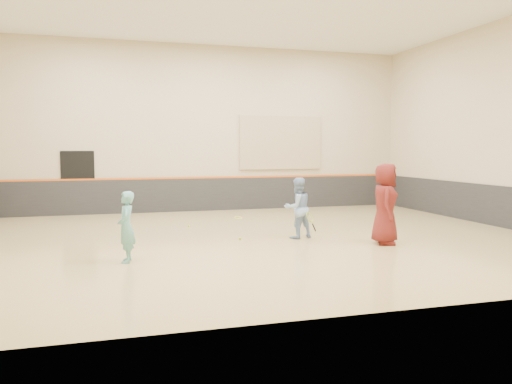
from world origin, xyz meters
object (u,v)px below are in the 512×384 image
object	(u,v)px
young_man	(385,204)
spare_racket	(238,216)
instructor	(298,208)
girl	(126,227)

from	to	relation	value
young_man	spare_racket	distance (m)	5.80
instructor	young_man	bearing A→B (deg)	130.81
spare_racket	girl	bearing A→B (deg)	-123.51
girl	young_man	xyz separation A→B (m)	(5.99, 0.30, 0.25)
spare_racket	instructor	bearing A→B (deg)	-81.57
girl	young_man	distance (m)	6.00
instructor	spare_racket	world-z (taller)	instructor
girl	instructor	size ratio (longest dim) A/B	0.92
young_man	spare_racket	world-z (taller)	young_man
instructor	spare_racket	distance (m)	4.05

